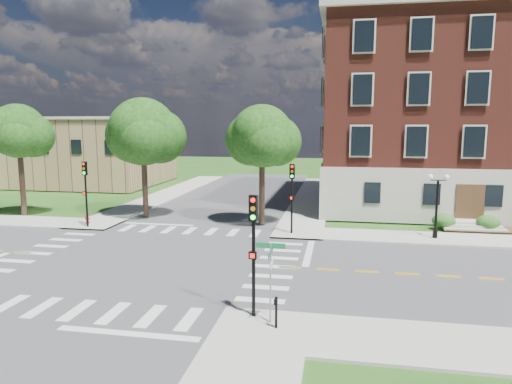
% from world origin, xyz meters
% --- Properties ---
extents(ground, '(160.00, 160.00, 0.00)m').
position_xyz_m(ground, '(0.00, 0.00, 0.00)').
color(ground, '#224C15').
rests_on(ground, ground).
extents(road_ew, '(90.00, 12.00, 0.01)m').
position_xyz_m(road_ew, '(0.00, 0.00, 0.01)').
color(road_ew, '#3D3D3F').
rests_on(road_ew, ground).
extents(road_ns, '(12.00, 90.00, 0.01)m').
position_xyz_m(road_ns, '(0.00, 0.00, 0.01)').
color(road_ns, '#3D3D3F').
rests_on(road_ns, ground).
extents(sidewalk_ne, '(34.00, 34.00, 0.12)m').
position_xyz_m(sidewalk_ne, '(15.38, 15.38, 0.06)').
color(sidewalk_ne, '#9E9B93').
rests_on(sidewalk_ne, ground).
extents(sidewalk_nw, '(34.00, 34.00, 0.12)m').
position_xyz_m(sidewalk_nw, '(-15.38, 15.38, 0.06)').
color(sidewalk_nw, '#9E9B93').
rests_on(sidewalk_nw, ground).
extents(crosswalk_east, '(2.20, 10.20, 0.02)m').
position_xyz_m(crosswalk_east, '(7.20, 0.00, 0.00)').
color(crosswalk_east, silver).
rests_on(crosswalk_east, ground).
extents(stop_bar_east, '(0.40, 5.50, 0.00)m').
position_xyz_m(stop_bar_east, '(8.80, 3.00, 0.00)').
color(stop_bar_east, silver).
rests_on(stop_bar_east, ground).
extents(main_building, '(30.60, 22.40, 16.50)m').
position_xyz_m(main_building, '(24.00, 21.99, 8.34)').
color(main_building, '#ACA898').
rests_on(main_building, ground).
extents(secondary_building, '(20.40, 15.40, 8.30)m').
position_xyz_m(secondary_building, '(-22.00, 30.00, 4.28)').
color(secondary_building, '#90704F').
rests_on(secondary_building, ground).
extents(tree_b, '(4.36, 4.36, 9.11)m').
position_xyz_m(tree_b, '(-15.14, 9.69, 7.00)').
color(tree_b, black).
rests_on(tree_b, ground).
extents(tree_c, '(5.39, 5.39, 9.57)m').
position_xyz_m(tree_c, '(-4.98, 10.96, 6.97)').
color(tree_c, black).
rests_on(tree_c, ground).
extents(tree_d, '(4.62, 4.62, 8.92)m').
position_xyz_m(tree_d, '(4.81, 9.89, 6.69)').
color(tree_d, black).
rests_on(tree_d, ground).
extents(traffic_signal_se, '(0.35, 0.40, 4.80)m').
position_xyz_m(traffic_signal_se, '(7.27, -6.67, 3.19)').
color(traffic_signal_se, black).
rests_on(traffic_signal_se, ground).
extents(traffic_signal_ne, '(0.38, 0.46, 4.80)m').
position_xyz_m(traffic_signal_ne, '(7.32, 7.31, 3.19)').
color(traffic_signal_ne, black).
rests_on(traffic_signal_ne, ground).
extents(traffic_signal_nw, '(0.36, 0.42, 4.80)m').
position_xyz_m(traffic_signal_nw, '(-7.67, 6.69, 3.19)').
color(traffic_signal_nw, black).
rests_on(traffic_signal_nw, ground).
extents(twin_lamp_west, '(1.36, 0.36, 4.23)m').
position_xyz_m(twin_lamp_west, '(16.82, 7.73, 2.52)').
color(twin_lamp_west, black).
rests_on(twin_lamp_west, ground).
extents(street_sign_pole, '(1.10, 1.10, 3.10)m').
position_xyz_m(street_sign_pole, '(8.02, -7.14, 2.31)').
color(street_sign_pole, gray).
rests_on(street_sign_pole, ground).
extents(push_button_post, '(0.14, 0.21, 1.20)m').
position_xyz_m(push_button_post, '(8.29, -7.60, 0.80)').
color(push_button_post, black).
rests_on(push_button_post, ground).
extents(fire_hydrant, '(0.35, 0.35, 0.75)m').
position_xyz_m(fire_hydrant, '(-8.23, 7.62, 0.46)').
color(fire_hydrant, '#AA0E0D').
rests_on(fire_hydrant, ground).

